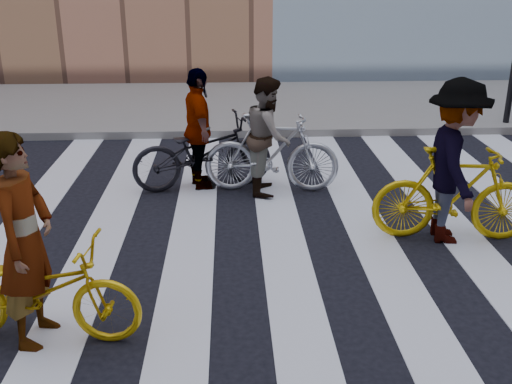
{
  "coord_description": "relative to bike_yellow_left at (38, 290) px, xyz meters",
  "views": [
    {
      "loc": [
        -1.17,
        -6.13,
        3.14
      ],
      "look_at": [
        -0.88,
        0.3,
        0.68
      ],
      "focal_mm": 42.0,
      "sensor_mm": 36.0,
      "label": 1
    }
  ],
  "objects": [
    {
      "name": "ground",
      "position": [
        2.86,
        1.48,
        -0.48
      ],
      "size": [
        100.0,
        100.0,
        0.0
      ],
      "primitive_type": "plane",
      "color": "black",
      "rests_on": "ground"
    },
    {
      "name": "sidewalk_far",
      "position": [
        2.86,
        8.98,
        -0.4
      ],
      "size": [
        100.0,
        5.0,
        0.15
      ],
      "primitive_type": "cube",
      "color": "gray",
      "rests_on": "ground"
    },
    {
      "name": "zebra_crosswalk",
      "position": [
        2.86,
        1.48,
        -0.47
      ],
      "size": [
        8.25,
        10.0,
        0.01
      ],
      "color": "silver",
      "rests_on": "ground"
    },
    {
      "name": "bike_yellow_left",
      "position": [
        0.0,
        0.0,
        0.0
      ],
      "size": [
        1.89,
        0.85,
        0.96
      ],
      "primitive_type": "imported",
      "rotation": [
        0.0,
        0.0,
        1.45
      ],
      "color": "#DFAE0C",
      "rests_on": "ground"
    },
    {
      "name": "bike_silver_mid",
      "position": [
        2.29,
        3.61,
        0.11
      ],
      "size": [
        1.99,
        0.72,
        1.17
      ],
      "primitive_type": "imported",
      "rotation": [
        0.0,
        0.0,
        1.48
      ],
      "color": "silver",
      "rests_on": "ground"
    },
    {
      "name": "bike_yellow_right",
      "position": [
        4.35,
        1.87,
        0.1
      ],
      "size": [
        1.97,
        0.75,
        1.16
      ],
      "primitive_type": "imported",
      "rotation": [
        0.0,
        0.0,
        1.46
      ],
      "color": "gold",
      "rests_on": "ground"
    },
    {
      "name": "bike_dark_rear",
      "position": [
        1.29,
        3.81,
        0.07
      ],
      "size": [
        2.2,
        1.21,
        1.09
      ],
      "primitive_type": "imported",
      "rotation": [
        0.0,
        0.0,
        1.81
      ],
      "color": "black",
      "rests_on": "ground"
    },
    {
      "name": "rider_left",
      "position": [
        -0.05,
        0.0,
        0.48
      ],
      "size": [
        0.54,
        0.75,
        1.91
      ],
      "primitive_type": "imported",
      "rotation": [
        0.0,
        0.0,
        1.45
      ],
      "color": "slate",
      "rests_on": "ground"
    },
    {
      "name": "rider_mid",
      "position": [
        2.24,
        3.61,
        0.36
      ],
      "size": [
        0.71,
        0.87,
        1.68
      ],
      "primitive_type": "imported",
      "rotation": [
        0.0,
        0.0,
        1.48
      ],
      "color": "slate",
      "rests_on": "ground"
    },
    {
      "name": "rider_right",
      "position": [
        4.3,
        1.87,
        0.5
      ],
      "size": [
        0.86,
        1.33,
        1.96
      ],
      "primitive_type": "imported",
      "rotation": [
        0.0,
        0.0,
        1.46
      ],
      "color": "slate",
      "rests_on": "ground"
    },
    {
      "name": "rider_rear",
      "position": [
        1.24,
        3.81,
        0.41
      ],
      "size": [
        0.67,
        1.12,
        1.78
      ],
      "primitive_type": "imported",
      "rotation": [
        0.0,
        0.0,
        1.81
      ],
      "color": "slate",
      "rests_on": "ground"
    }
  ]
}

